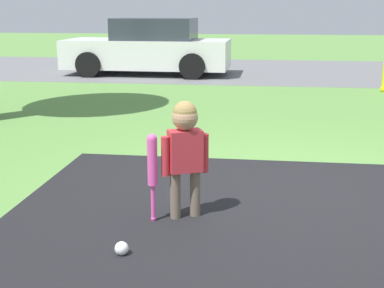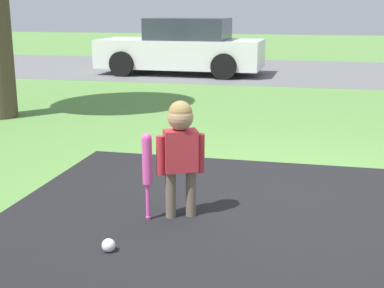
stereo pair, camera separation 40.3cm
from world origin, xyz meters
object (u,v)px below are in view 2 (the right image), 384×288
child (181,143)px  sports_ball (109,245)px  parked_car (182,48)px  baseball_bat (147,164)px

child → sports_ball: 0.99m
child → parked_car: size_ratio=0.23×
child → parked_car: bearing=78.1°
sports_ball → parked_car: parked_car is taller
child → sports_ball: child is taller
sports_ball → parked_car: size_ratio=0.02×
baseball_bat → parked_car: (-2.06, 9.44, 0.19)m
baseball_bat → sports_ball: bearing=-98.6°
child → baseball_bat: 0.31m
baseball_bat → parked_car: bearing=102.3°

